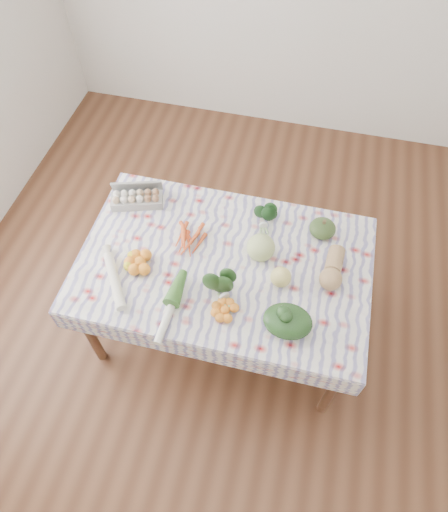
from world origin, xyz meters
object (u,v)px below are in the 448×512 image
at_px(egg_carton, 137,200).
at_px(cabbage, 261,248).
at_px(dining_table, 224,270).
at_px(kabocha_squash, 322,228).
at_px(grapefruit, 281,277).
at_px(butternut_squash, 333,268).

bearing_deg(egg_carton, cabbage, -31.45).
xyz_separation_m(dining_table, cabbage, (0.19, 0.09, 0.16)).
height_order(dining_table, kabocha_squash, kabocha_squash).
xyz_separation_m(dining_table, grapefruit, (0.33, -0.06, 0.14)).
relative_size(dining_table, butternut_squash, 5.96).
bearing_deg(dining_table, egg_carton, 154.70).
height_order(cabbage, grapefruit, cabbage).
xyz_separation_m(kabocha_squash, cabbage, (-0.32, -0.24, 0.03)).
xyz_separation_m(kabocha_squash, butternut_squash, (0.09, -0.27, 0.01)).
relative_size(butternut_squash, grapefruit, 2.34).
bearing_deg(cabbage, butternut_squash, -3.69).
xyz_separation_m(dining_table, egg_carton, (-0.63, 0.30, 0.13)).
height_order(egg_carton, grapefruit, grapefruit).
distance_m(kabocha_squash, butternut_squash, 0.28).
distance_m(kabocha_squash, grapefruit, 0.43).
bearing_deg(butternut_squash, kabocha_squash, 112.85).
height_order(dining_table, grapefruit, grapefruit).
relative_size(egg_carton, kabocha_squash, 2.02).
bearing_deg(grapefruit, dining_table, 169.52).
relative_size(dining_table, kabocha_squash, 10.32).
distance_m(cabbage, grapefruit, 0.21).
relative_size(dining_table, grapefruit, 13.98).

